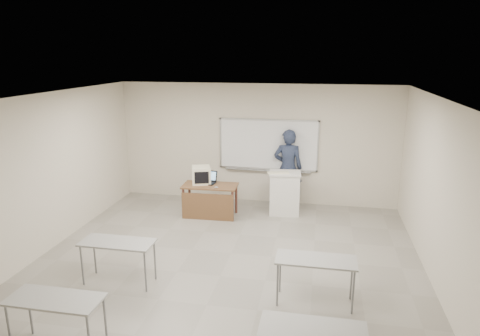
% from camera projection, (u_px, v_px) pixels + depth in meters
% --- Properties ---
extents(floor, '(7.00, 8.00, 0.01)m').
position_uv_depth(floor, '(220.00, 276.00, 7.33)').
color(floor, gray).
rests_on(floor, ground).
extents(whiteboard, '(2.48, 0.10, 1.31)m').
position_uv_depth(whiteboard, '(268.00, 145.00, 10.66)').
color(whiteboard, white).
rests_on(whiteboard, floor).
extents(student_desks, '(4.40, 2.20, 0.73)m').
position_uv_depth(student_desks, '(197.00, 281.00, 5.88)').
color(student_desks, gray).
rests_on(student_desks, floor).
extents(instructor_desk, '(1.27, 0.63, 0.75)m').
position_uv_depth(instructor_desk, '(209.00, 196.00, 9.86)').
color(instructor_desk, brown).
rests_on(instructor_desk, floor).
extents(podium, '(0.73, 0.53, 1.02)m').
position_uv_depth(podium, '(285.00, 193.00, 10.09)').
color(podium, silver).
rests_on(podium, floor).
extents(crt_monitor, '(0.43, 0.48, 0.41)m').
position_uv_depth(crt_monitor, '(201.00, 175.00, 10.02)').
color(crt_monitor, beige).
rests_on(crt_monitor, instructor_desk).
extents(laptop, '(0.37, 0.34, 0.27)m').
position_uv_depth(laptop, '(208.00, 180.00, 10.06)').
color(laptop, black).
rests_on(laptop, instructor_desk).
extents(mouse, '(0.09, 0.07, 0.03)m').
position_uv_depth(mouse, '(216.00, 187.00, 9.67)').
color(mouse, '#94959B').
rests_on(mouse, instructor_desk).
extents(keyboard, '(0.52, 0.29, 0.03)m').
position_uv_depth(keyboard, '(278.00, 173.00, 9.87)').
color(keyboard, beige).
rests_on(keyboard, podium).
extents(presenter, '(0.72, 0.48, 1.93)m').
position_uv_depth(presenter, '(288.00, 168.00, 10.55)').
color(presenter, black).
rests_on(presenter, floor).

